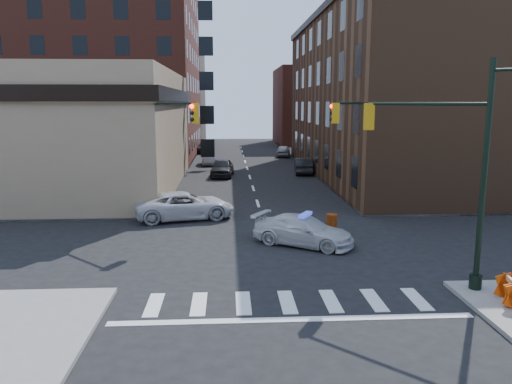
{
  "coord_description": "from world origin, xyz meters",
  "views": [
    {
      "loc": [
        -1.97,
        -22.75,
        6.71
      ],
      "look_at": [
        -0.56,
        2.19,
        2.2
      ],
      "focal_mm": 35.0,
      "sensor_mm": 36.0,
      "label": 1
    }
  ],
  "objects": [
    {
      "name": "parked_car_wdeep",
      "position": [
        -4.99,
        44.42,
        0.73
      ],
      "size": [
        2.53,
        5.23,
        1.47
      ],
      "primitive_type": "imported",
      "rotation": [
        0.0,
        0.0,
        -0.1
      ],
      "color": "black",
      "rests_on": "ground"
    },
    {
      "name": "filler_nw",
      "position": [
        -16.0,
        62.0,
        8.0
      ],
      "size": [
        20.0,
        18.0,
        16.0
      ],
      "primitive_type": "cube",
      "color": "brown",
      "rests_on": "ground"
    },
    {
      "name": "pedestrian_c",
      "position": [
        -13.0,
        7.79,
        1.04
      ],
      "size": [
        1.13,
        0.76,
        1.78
      ],
      "primitive_type": "imported",
      "rotation": [
        0.0,
        0.0,
        0.34
      ],
      "color": "black",
      "rests_on": "sidewalk_nw"
    },
    {
      "name": "barricade_se_b",
      "position": [
        7.34,
        -7.57,
        0.56
      ],
      "size": [
        0.76,
        1.19,
        0.83
      ],
      "primitive_type": null,
      "rotation": [
        0.0,
        0.0,
        1.37
      ],
      "color": "orange",
      "rests_on": "sidewalk_se"
    },
    {
      "name": "parked_car_wnear",
      "position": [
        -2.5,
        22.56,
        0.82
      ],
      "size": [
        2.29,
        4.94,
        1.64
      ],
      "primitive_type": "imported",
      "rotation": [
        0.0,
        0.0,
        -0.07
      ],
      "color": "black",
      "rests_on": "ground"
    },
    {
      "name": "commercial_row_ne",
      "position": [
        13.0,
        22.5,
        7.0
      ],
      "size": [
        14.0,
        34.0,
        14.0
      ],
      "primitive_type": "cube",
      "color": "#523521",
      "rests_on": "ground"
    },
    {
      "name": "signal_pole_se",
      "position": [
        6.04,
        -5.52,
        4.61
      ],
      "size": [
        5.4,
        5.27,
        8.0
      ],
      "rotation": [
        0.0,
        0.0,
        2.36
      ],
      "color": "black",
      "rests_on": "sidewalk_se"
    },
    {
      "name": "filler_ne",
      "position": [
        14.0,
        58.0,
        6.0
      ],
      "size": [
        16.0,
        16.0,
        12.0
      ],
      "primitive_type": "cube",
      "color": "#59271C",
      "rests_on": "ground"
    },
    {
      "name": "barrel_road",
      "position": [
        3.36,
        2.1,
        0.5
      ],
      "size": [
        0.74,
        0.74,
        1.0
      ],
      "primitive_type": "cylinder",
      "rotation": [
        0.0,
        0.0,
        0.4
      ],
      "color": "red",
      "rests_on": "ground"
    },
    {
      "name": "barricade_nw_a",
      "position": [
        -9.5,
        7.19,
        0.65
      ],
      "size": [
        1.43,
        0.89,
        1.0
      ],
      "primitive_type": null,
      "rotation": [
        0.0,
        0.0,
        -0.17
      ],
      "color": "#C05909",
      "rests_on": "sidewalk_nw"
    },
    {
      "name": "parked_car_enear",
      "position": [
        5.18,
        23.91,
        0.75
      ],
      "size": [
        2.02,
        4.67,
        1.49
      ],
      "primitive_type": "imported",
      "rotation": [
        0.0,
        0.0,
        3.04
      ],
      "color": "black",
      "rests_on": "ground"
    },
    {
      "name": "pedestrian_b",
      "position": [
        -11.73,
        9.09,
        1.0
      ],
      "size": [
        1.04,
        0.99,
        1.7
      ],
      "primitive_type": "imported",
      "rotation": [
        0.0,
        0.0,
        0.58
      ],
      "color": "#2A231C",
      "rests_on": "sidewalk_nw"
    },
    {
      "name": "parked_car_wfar",
      "position": [
        -4.08,
        31.24,
        0.66
      ],
      "size": [
        1.61,
        4.06,
        1.31
      ],
      "primitive_type": "imported",
      "rotation": [
        0.0,
        0.0,
        0.05
      ],
      "color": "gray",
      "rests_on": "ground"
    },
    {
      "name": "pedestrian_a",
      "position": [
        -8.38,
        6.0,
        1.01
      ],
      "size": [
        0.75,
        0.72,
        1.73
      ],
      "primitive_type": "imported",
      "rotation": [
        0.0,
        0.0,
        -0.69
      ],
      "color": "black",
      "rests_on": "sidewalk_nw"
    },
    {
      "name": "bank_building",
      "position": [
        -17.0,
        16.5,
        4.5
      ],
      "size": [
        22.0,
        22.0,
        9.0
      ],
      "primitive_type": "cube",
      "color": "#967C62",
      "rests_on": "ground"
    },
    {
      "name": "signal_pole_ne",
      "position": [
        5.84,
        5.35,
        4.34
      ],
      "size": [
        3.67,
        3.58,
        8.0
      ],
      "rotation": [
        0.0,
        0.0,
        -2.36
      ],
      "color": "black",
      "rests_on": "sidewalk_ne"
    },
    {
      "name": "police_car",
      "position": [
        1.57,
        0.04,
        0.7
      ],
      "size": [
        5.18,
        4.17,
        1.41
      ],
      "primitive_type": "imported",
      "rotation": [
        0.0,
        0.0,
        1.04
      ],
      "color": "silver",
      "rests_on": "ground"
    },
    {
      "name": "sidewalk_nw",
      "position": [
        -23.0,
        32.75,
        0.07
      ],
      "size": [
        34.0,
        54.5,
        0.15
      ],
      "primitive_type": "cube",
      "color": "gray",
      "rests_on": "ground"
    },
    {
      "name": "barricade_nw_b",
      "position": [
        -10.67,
        8.0,
        0.55
      ],
      "size": [
        1.08,
        0.56,
        0.8
      ],
      "primitive_type": null,
      "rotation": [
        0.0,
        0.0,
        -0.03
      ],
      "color": "orange",
      "rests_on": "sidewalk_nw"
    },
    {
      "name": "signal_pole_nw",
      "position": [
        -5.85,
        5.34,
        4.34
      ],
      "size": [
        3.58,
        3.67,
        8.0
      ],
      "rotation": [
        0.0,
        0.0,
        -0.79
      ],
      "color": "black",
      "rests_on": "sidewalk_nw"
    },
    {
      "name": "apartment_block",
      "position": [
        -18.5,
        40.0,
        12.0
      ],
      "size": [
        25.0,
        25.0,
        24.0
      ],
      "primitive_type": "cube",
      "color": "#59271C",
      "rests_on": "ground"
    },
    {
      "name": "tree_ne_near",
      "position": [
        7.5,
        26.0,
        3.49
      ],
      "size": [
        3.0,
        3.0,
        4.85
      ],
      "color": "black",
      "rests_on": "sidewalk_ne"
    },
    {
      "name": "parked_car_efar",
      "position": [
        4.98,
        39.18,
        0.71
      ],
      "size": [
        2.18,
        4.32,
        1.41
      ],
      "primitive_type": "imported",
      "rotation": [
        0.0,
        0.0,
        3.01
      ],
      "color": "gray",
      "rests_on": "ground"
    },
    {
      "name": "pickup",
      "position": [
        -4.51,
        5.8,
        0.79
      ],
      "size": [
        6.17,
        3.9,
        1.59
      ],
      "primitive_type": "imported",
      "rotation": [
        0.0,
        0.0,
        1.81
      ],
      "color": "silver",
      "rests_on": "ground"
    },
    {
      "name": "sidewalk_ne",
      "position": [
        23.0,
        32.75,
        0.07
      ],
      "size": [
        34.0,
        54.5,
        0.15
      ],
      "primitive_type": "cube",
      "color": "gray",
      "rests_on": "ground"
    },
    {
      "name": "tree_ne_far",
      "position": [
        7.5,
        34.0,
        3.49
      ],
      "size": [
        3.0,
        3.0,
        4.85
      ],
      "color": "black",
      "rests_on": "sidewalk_ne"
    },
    {
      "name": "ground",
      "position": [
        0.0,
        0.0,
        0.0
      ],
      "size": [
        140.0,
        140.0,
        0.0
      ],
      "primitive_type": "plane",
      "color": "black",
      "rests_on": "ground"
    },
    {
      "name": "barrel_bank",
      "position": [
        -3.86,
        7.02,
        0.53
      ],
      "size": [
        0.61,
        0.61,
        1.07
      ],
      "primitive_type": "cylinder",
      "rotation": [
        0.0,
        0.0,
        0.03
      ],
      "color": "red",
      "rests_on": "ground"
    }
  ]
}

